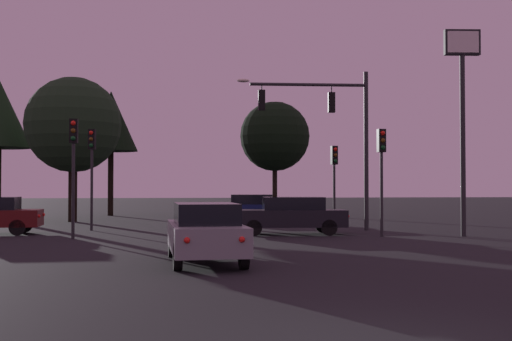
{
  "coord_description": "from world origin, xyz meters",
  "views": [
    {
      "loc": [
        -2.47,
        -7.62,
        1.93
      ],
      "look_at": [
        1.23,
        18.65,
        2.6
      ],
      "focal_mm": 45.74,
      "sensor_mm": 36.0,
      "label": 1
    }
  ],
  "objects_px": {
    "traffic_light_corner_right": "(73,154)",
    "tree_behind_sign": "(275,137)",
    "car_far_lane": "(249,208)",
    "traffic_signal_mast_arm": "(331,122)",
    "store_sign_illuminated": "(462,87)",
    "car_nearside_lane": "(205,232)",
    "traffic_light_far_side": "(334,169)",
    "traffic_light_corner_left": "(382,160)",
    "car_crossing_right": "(290,215)",
    "tree_right_cluster": "(111,122)",
    "traffic_light_median": "(92,159)",
    "tree_left_far": "(73,125)"
  },
  "relations": [
    {
      "from": "traffic_light_corner_right",
      "to": "traffic_light_far_side",
      "type": "relative_size",
      "value": 1.14
    },
    {
      "from": "tree_left_far",
      "to": "tree_right_cluster",
      "type": "distance_m",
      "value": 7.82
    },
    {
      "from": "traffic_signal_mast_arm",
      "to": "car_crossing_right",
      "type": "height_order",
      "value": "traffic_signal_mast_arm"
    },
    {
      "from": "car_crossing_right",
      "to": "traffic_light_corner_left",
      "type": "bearing_deg",
      "value": -28.03
    },
    {
      "from": "car_crossing_right",
      "to": "store_sign_illuminated",
      "type": "height_order",
      "value": "store_sign_illuminated"
    },
    {
      "from": "traffic_light_far_side",
      "to": "traffic_light_corner_right",
      "type": "bearing_deg",
      "value": -153.2
    },
    {
      "from": "traffic_light_median",
      "to": "tree_right_cluster",
      "type": "bearing_deg",
      "value": 91.48
    },
    {
      "from": "traffic_signal_mast_arm",
      "to": "store_sign_illuminated",
      "type": "bearing_deg",
      "value": -44.63
    },
    {
      "from": "car_nearside_lane",
      "to": "tree_behind_sign",
      "type": "distance_m",
      "value": 30.69
    },
    {
      "from": "traffic_light_far_side",
      "to": "car_far_lane",
      "type": "height_order",
      "value": "traffic_light_far_side"
    },
    {
      "from": "traffic_light_median",
      "to": "car_crossing_right",
      "type": "height_order",
      "value": "traffic_light_median"
    },
    {
      "from": "car_far_lane",
      "to": "tree_behind_sign",
      "type": "relative_size",
      "value": 0.53
    },
    {
      "from": "tree_behind_sign",
      "to": "store_sign_illuminated",
      "type": "bearing_deg",
      "value": -80.44
    },
    {
      "from": "traffic_signal_mast_arm",
      "to": "traffic_light_far_side",
      "type": "distance_m",
      "value": 3.18
    },
    {
      "from": "store_sign_illuminated",
      "to": "tree_left_far",
      "type": "relative_size",
      "value": 1.01
    },
    {
      "from": "traffic_light_corner_left",
      "to": "store_sign_illuminated",
      "type": "height_order",
      "value": "store_sign_illuminated"
    },
    {
      "from": "car_nearside_lane",
      "to": "car_far_lane",
      "type": "distance_m",
      "value": 18.78
    },
    {
      "from": "traffic_light_median",
      "to": "car_far_lane",
      "type": "height_order",
      "value": "traffic_light_median"
    },
    {
      "from": "car_nearside_lane",
      "to": "traffic_signal_mast_arm",
      "type": "bearing_deg",
      "value": 61.58
    },
    {
      "from": "traffic_light_far_side",
      "to": "traffic_light_median",
      "type": "bearing_deg",
      "value": -175.31
    },
    {
      "from": "car_nearside_lane",
      "to": "traffic_light_far_side",
      "type": "bearing_deg",
      "value": 63.11
    },
    {
      "from": "tree_behind_sign",
      "to": "traffic_light_median",
      "type": "bearing_deg",
      "value": -123.82
    },
    {
      "from": "tree_left_far",
      "to": "traffic_light_corner_right",
      "type": "bearing_deg",
      "value": -82.21
    },
    {
      "from": "traffic_light_corner_right",
      "to": "tree_behind_sign",
      "type": "xyz_separation_m",
      "value": [
        11.19,
        21.36,
        2.41
      ]
    },
    {
      "from": "traffic_signal_mast_arm",
      "to": "car_nearside_lane",
      "type": "relative_size",
      "value": 1.55
    },
    {
      "from": "store_sign_illuminated",
      "to": "tree_right_cluster",
      "type": "distance_m",
      "value": 25.7
    },
    {
      "from": "traffic_light_corner_left",
      "to": "tree_right_cluster",
      "type": "bearing_deg",
      "value": 120.28
    },
    {
      "from": "traffic_light_corner_left",
      "to": "traffic_signal_mast_arm",
      "type": "bearing_deg",
      "value": 104.66
    },
    {
      "from": "store_sign_illuminated",
      "to": "car_nearside_lane",
      "type": "bearing_deg",
      "value": -144.59
    },
    {
      "from": "traffic_light_corner_left",
      "to": "car_far_lane",
      "type": "distance_m",
      "value": 11.54
    },
    {
      "from": "car_far_lane",
      "to": "store_sign_illuminated",
      "type": "height_order",
      "value": "store_sign_illuminated"
    },
    {
      "from": "car_far_lane",
      "to": "traffic_signal_mast_arm",
      "type": "bearing_deg",
      "value": -67.7
    },
    {
      "from": "traffic_signal_mast_arm",
      "to": "tree_right_cluster",
      "type": "distance_m",
      "value": 19.92
    },
    {
      "from": "traffic_signal_mast_arm",
      "to": "traffic_light_corner_right",
      "type": "height_order",
      "value": "traffic_signal_mast_arm"
    },
    {
      "from": "tree_right_cluster",
      "to": "tree_behind_sign",
      "type": "bearing_deg",
      "value": 6.46
    },
    {
      "from": "traffic_signal_mast_arm",
      "to": "traffic_light_corner_right",
      "type": "xyz_separation_m",
      "value": [
        -10.68,
        -3.48,
        -1.69
      ]
    },
    {
      "from": "tree_behind_sign",
      "to": "tree_right_cluster",
      "type": "xyz_separation_m",
      "value": [
        -11.45,
        -1.3,
        0.78
      ]
    },
    {
      "from": "store_sign_illuminated",
      "to": "car_far_lane",
      "type": "bearing_deg",
      "value": 122.61
    },
    {
      "from": "car_far_lane",
      "to": "store_sign_illuminated",
      "type": "distance_m",
      "value": 13.95
    },
    {
      "from": "traffic_light_corner_right",
      "to": "tree_behind_sign",
      "type": "relative_size",
      "value": 0.55
    },
    {
      "from": "traffic_light_far_side",
      "to": "car_crossing_right",
      "type": "relative_size",
      "value": 0.83
    },
    {
      "from": "car_far_lane",
      "to": "tree_behind_sign",
      "type": "bearing_deg",
      "value": 73.45
    },
    {
      "from": "traffic_light_corner_left",
      "to": "traffic_light_far_side",
      "type": "height_order",
      "value": "traffic_light_corner_left"
    },
    {
      "from": "traffic_signal_mast_arm",
      "to": "traffic_light_median",
      "type": "height_order",
      "value": "traffic_signal_mast_arm"
    },
    {
      "from": "traffic_light_corner_right",
      "to": "traffic_light_far_side",
      "type": "bearing_deg",
      "value": 26.8
    },
    {
      "from": "traffic_light_corner_left",
      "to": "store_sign_illuminated",
      "type": "xyz_separation_m",
      "value": [
        3.21,
        -0.28,
        2.88
      ]
    },
    {
      "from": "traffic_signal_mast_arm",
      "to": "traffic_light_median",
      "type": "distance_m",
      "value": 10.76
    },
    {
      "from": "traffic_light_corner_left",
      "to": "store_sign_illuminated",
      "type": "relative_size",
      "value": 0.52
    },
    {
      "from": "car_crossing_right",
      "to": "traffic_signal_mast_arm",
      "type": "bearing_deg",
      "value": 43.68
    },
    {
      "from": "traffic_signal_mast_arm",
      "to": "car_far_lane",
      "type": "xyz_separation_m",
      "value": [
        -2.78,
        6.79,
        -4.04
      ]
    }
  ]
}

